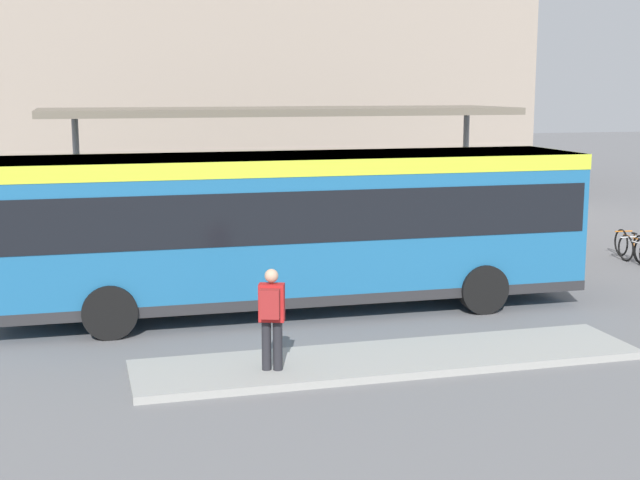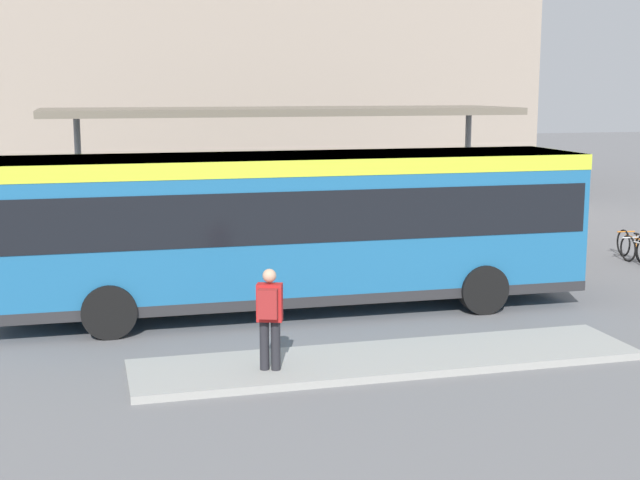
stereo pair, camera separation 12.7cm
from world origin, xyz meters
name	(u,v)px [view 1 (the left image)]	position (x,y,z in m)	size (l,w,h in m)	color
ground_plane	(292,310)	(0.00, 0.00, 0.00)	(120.00, 120.00, 0.00)	slate
curb_island	(390,359)	(0.71, -3.79, 0.06)	(8.24, 1.80, 0.12)	#9E9E99
city_bus	(292,220)	(0.01, 0.00, 1.81)	(11.57, 2.79, 3.09)	#1E6093
pedestrian_waiting	(271,313)	(-1.28, -4.02, 1.02)	(0.45, 0.48, 1.58)	#232328
bicycle_white	(637,251)	(9.39, 2.20, 0.35)	(0.48, 1.60, 0.69)	black
bicycle_orange	(630,245)	(9.66, 2.87, 0.36)	(0.48, 1.66, 0.72)	black
station_shelter	(282,113)	(1.11, 5.64, 3.72)	(12.09, 3.19, 3.86)	#706656
potted_planter_near_shelter	(69,264)	(-4.28, 2.79, 0.62)	(0.81, 0.81, 1.20)	slate
potted_planter_far_side	(265,255)	(0.02, 2.70, 0.63)	(0.86, 0.86, 1.22)	slate
station_building	(147,41)	(-1.03, 20.96, 6.21)	(28.01, 13.47, 12.43)	gray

